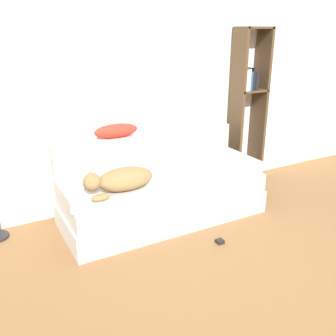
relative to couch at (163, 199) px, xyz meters
The scene contains 11 objects.
ground_plane 1.81m from the couch, 84.61° to the right, with size 20.00×20.00×0.00m, color olive.
wall_back 1.29m from the couch, 73.57° to the left, with size 7.46×0.06×2.70m.
couch is the anchor object (origin of this frame).
couch_backrest 0.52m from the couch, 90.00° to the left, with size 1.95×0.15×0.38m.
couch_arm_left 0.96m from the couch, behind, with size 0.15×0.62×0.11m.
couch_arm_right 0.96m from the couch, ahead, with size 0.15×0.62×0.11m.
dog 0.56m from the couch, behind, with size 0.66×0.31×0.23m.
laptop 0.29m from the couch, 23.22° to the right, with size 0.37×0.26×0.02m.
throw_pillow 0.82m from the couch, 133.29° to the left, with size 0.45×0.16×0.14m.
bookshelf 1.62m from the couch, 16.17° to the left, with size 0.39×0.26×1.83m.
power_adapter 0.73m from the couch, 72.66° to the right, with size 0.06×0.06×0.03m.
Camera 1 is at (-1.77, -1.22, 1.79)m, focal length 40.00 mm.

